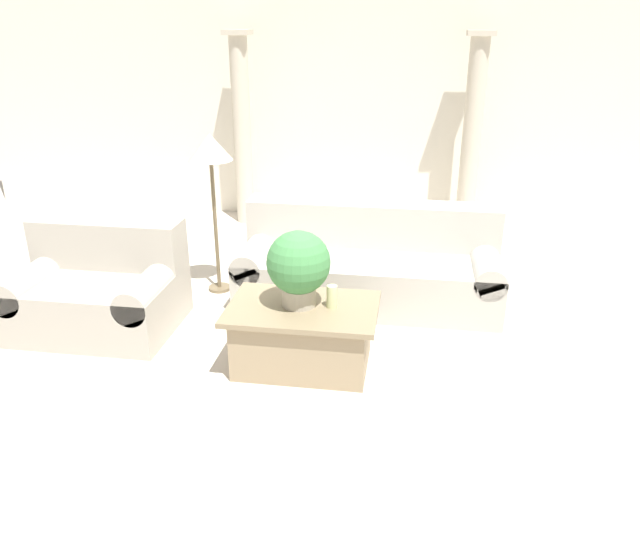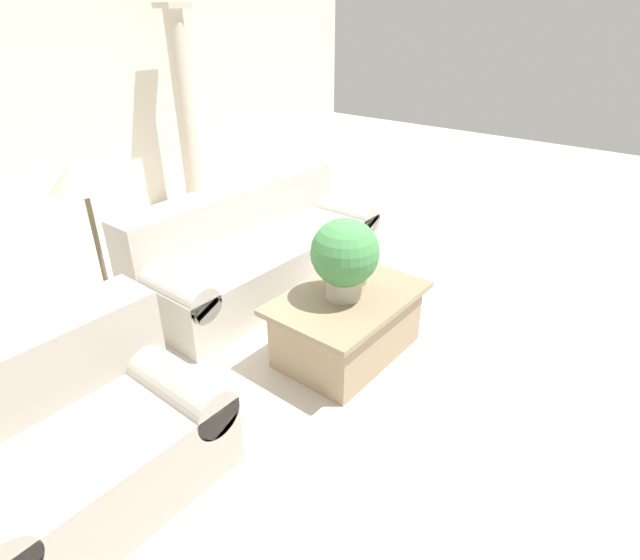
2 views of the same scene
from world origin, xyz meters
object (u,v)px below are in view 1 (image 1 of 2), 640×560
Objects in this scene: sofa_long at (369,265)px; floor_lamp at (211,155)px; potted_plant at (299,265)px; loveseat at (99,287)px; coffee_table at (303,335)px.

floor_lamp reaches higher than sofa_long.
sofa_long is 4.15× the size of potted_plant.
sofa_long is 2.40m from loveseat.
coffee_table is (1.84, -0.41, -0.10)m from loveseat.
potted_plant is (-0.42, -1.29, 0.47)m from sofa_long.
coffee_table is at bearing -106.63° from sofa_long.
loveseat is at bearing -158.02° from sofa_long.
sofa_long is 2.13× the size of coffee_table.
loveseat is 1.88m from coffee_table.
coffee_table is 0.56m from potted_plant.
loveseat is 1.52m from floor_lamp.
loveseat is 1.90m from potted_plant.
floor_lamp reaches higher than coffee_table.
loveseat is 1.18× the size of coffee_table.
sofa_long and loveseat have the same top height.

